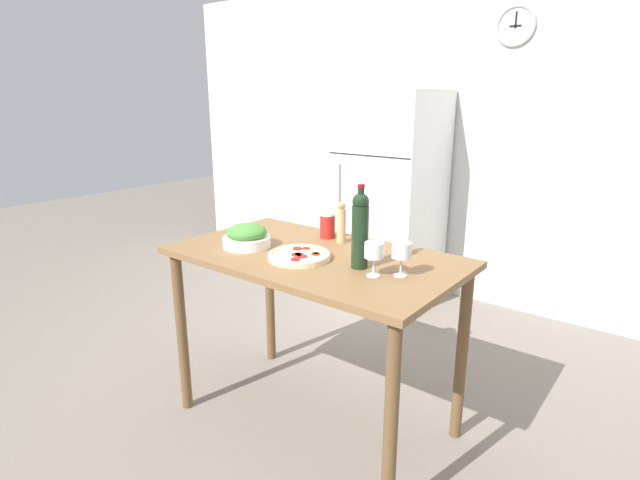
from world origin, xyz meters
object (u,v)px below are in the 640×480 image
(homemade_pizza, at_px, (299,256))
(salt_canister, at_px, (328,225))
(refrigerator, at_px, (390,198))
(pepper_mill, at_px, (341,223))
(wine_glass_far, at_px, (401,251))
(wine_bottle, at_px, (360,229))
(wine_glass_near, at_px, (374,252))
(salad_bowl, at_px, (247,237))

(homemade_pizza, height_order, salt_canister, salt_canister)
(salt_canister, bearing_deg, refrigerator, 107.74)
(pepper_mill, bearing_deg, wine_glass_far, -27.69)
(pepper_mill, bearing_deg, wine_bottle, -42.85)
(refrigerator, bearing_deg, wine_glass_near, -61.78)
(homemade_pizza, bearing_deg, refrigerator, 107.62)
(wine_bottle, xyz_separation_m, salad_bowl, (-0.62, -0.08, -0.12))
(refrigerator, relative_size, wine_glass_near, 11.62)
(salad_bowl, bearing_deg, wine_glass_near, 2.05)
(wine_bottle, xyz_separation_m, wine_glass_near, (0.11, -0.05, -0.07))
(wine_bottle, bearing_deg, refrigerator, 116.23)
(salt_canister, bearing_deg, homemade_pizza, -72.84)
(salad_bowl, distance_m, salt_canister, 0.44)
(wine_glass_far, relative_size, salt_canister, 1.08)
(salad_bowl, bearing_deg, wine_bottle, 7.42)
(salt_canister, bearing_deg, wine_glass_near, -34.76)
(wine_glass_far, xyz_separation_m, salad_bowl, (-0.82, -0.09, -0.06))
(salt_canister, bearing_deg, pepper_mill, -13.81)
(wine_glass_far, bearing_deg, homemade_pizza, -170.20)
(wine_glass_near, bearing_deg, salt_canister, 145.24)
(wine_glass_far, distance_m, pepper_mill, 0.55)
(wine_bottle, relative_size, homemade_pizza, 1.27)
(salad_bowl, height_order, salt_canister, salt_canister)
(homemade_pizza, bearing_deg, salt_canister, 107.16)
(homemade_pizza, distance_m, salt_canister, 0.39)
(wine_bottle, relative_size, wine_glass_near, 2.53)
(refrigerator, distance_m, wine_bottle, 1.98)
(wine_glass_near, xyz_separation_m, salad_bowl, (-0.73, -0.03, -0.05))
(salad_bowl, relative_size, homemade_pizza, 0.82)
(refrigerator, distance_m, salad_bowl, 1.86)
(homemade_pizza, bearing_deg, salad_bowl, -178.06)
(pepper_mill, relative_size, homemade_pizza, 0.73)
(pepper_mill, distance_m, homemade_pizza, 0.35)
(wine_glass_far, relative_size, salad_bowl, 0.61)
(refrigerator, relative_size, salad_bowl, 7.11)
(refrigerator, distance_m, homemade_pizza, 1.92)
(wine_glass_far, distance_m, salad_bowl, 0.82)
(wine_glass_far, xyz_separation_m, salt_canister, (-0.60, 0.28, -0.04))
(wine_bottle, xyz_separation_m, salt_canister, (-0.40, 0.30, -0.11))
(wine_glass_far, height_order, pepper_mill, pepper_mill)
(pepper_mill, height_order, salad_bowl, pepper_mill)
(homemade_pizza, xyz_separation_m, salt_canister, (-0.11, 0.37, 0.05))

